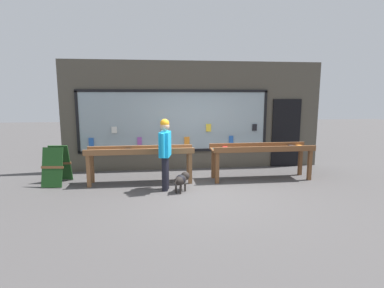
{
  "coord_description": "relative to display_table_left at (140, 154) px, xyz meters",
  "views": [
    {
      "loc": [
        -1.18,
        -6.55,
        2.2
      ],
      "look_at": [
        -0.29,
        0.75,
        1.01
      ],
      "focal_mm": 28.0,
      "sensor_mm": 36.0,
      "label": 1
    }
  ],
  "objects": [
    {
      "name": "display_table_right",
      "position": [
        3.16,
        0.0,
        0.01
      ],
      "size": [
        2.68,
        0.68,
        0.93
      ],
      "color": "brown",
      "rests_on": "ground_plane"
    },
    {
      "name": "display_table_left",
      "position": [
        0.0,
        0.0,
        0.0
      ],
      "size": [
        2.68,
        0.57,
        0.93
      ],
      "color": "brown",
      "rests_on": "ground_plane"
    },
    {
      "name": "ground_plane",
      "position": [
        1.58,
        -0.94,
        -0.75
      ],
      "size": [
        40.0,
        40.0,
        0.0
      ],
      "primitive_type": "plane",
      "color": "#474444"
    },
    {
      "name": "sandwich_board_sign",
      "position": [
        -2.09,
        0.16,
        -0.26
      ],
      "size": [
        0.59,
        0.79,
        0.95
      ],
      "rotation": [
        0.0,
        0.0,
        -0.12
      ],
      "color": "#193F19",
      "rests_on": "ground_plane"
    },
    {
      "name": "person_browsing",
      "position": [
        0.6,
        -0.65,
        0.24
      ],
      "size": [
        0.31,
        0.65,
        1.68
      ],
      "rotation": [
        0.0,
        0.0,
        1.36
      ],
      "color": "black",
      "rests_on": "ground_plane"
    },
    {
      "name": "small_dog",
      "position": [
        0.96,
        -0.83,
        -0.45
      ],
      "size": [
        0.43,
        0.52,
        0.43
      ],
      "rotation": [
        0.0,
        0.0,
        0.98
      ],
      "color": "black",
      "rests_on": "ground_plane"
    },
    {
      "name": "shopfront_facade",
      "position": [
        1.58,
        1.45,
        0.84
      ],
      "size": [
        7.75,
        0.29,
        3.21
      ],
      "color": "#4C473D",
      "rests_on": "ground_plane"
    }
  ]
}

